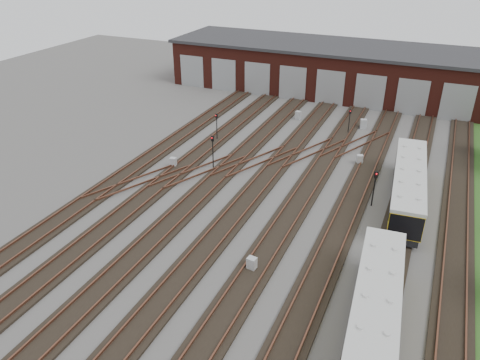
% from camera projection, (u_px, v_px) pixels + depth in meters
% --- Properties ---
extents(ground, '(120.00, 120.00, 0.00)m').
position_uv_depth(ground, '(234.00, 254.00, 32.32)').
color(ground, '#4B4946').
rests_on(ground, ground).
extents(track_network, '(30.40, 70.00, 0.33)m').
position_uv_depth(track_network, '(236.00, 247.00, 32.81)').
color(track_network, black).
rests_on(track_network, ground).
extents(maintenance_shed, '(51.00, 12.50, 6.35)m').
position_uv_depth(maintenance_shed, '(356.00, 70.00, 63.17)').
color(maintenance_shed, '#4E1A13').
rests_on(maintenance_shed, ground).
extents(metro_train, '(3.42, 45.44, 2.75)m').
position_uv_depth(metro_train, '(374.00, 318.00, 24.50)').
color(metro_train, black).
rests_on(metro_train, ground).
extents(signal_mast_0, '(0.28, 0.27, 2.96)m').
position_uv_depth(signal_mast_0, '(217.00, 124.00, 49.15)').
color(signal_mast_0, black).
rests_on(signal_mast_0, ground).
extents(signal_mast_1, '(0.27, 0.26, 3.24)m').
position_uv_depth(signal_mast_1, '(213.00, 148.00, 43.19)').
color(signal_mast_1, black).
rests_on(signal_mast_1, ground).
extents(signal_mast_2, '(0.27, 0.26, 2.77)m').
position_uv_depth(signal_mast_2, '(350.00, 118.00, 50.89)').
color(signal_mast_2, black).
rests_on(signal_mast_2, ground).
extents(signal_mast_3, '(0.31, 0.30, 3.11)m').
position_uv_depth(signal_mast_3, '(375.00, 184.00, 37.08)').
color(signal_mast_3, black).
rests_on(signal_mast_3, ground).
extents(relay_cabinet_0, '(0.65, 0.57, 0.95)m').
position_uv_depth(relay_cabinet_0, '(173.00, 162.00, 44.11)').
color(relay_cabinet_0, '#A6A8AB').
rests_on(relay_cabinet_0, ground).
extents(relay_cabinet_1, '(0.71, 0.65, 1.00)m').
position_uv_depth(relay_cabinet_1, '(298.00, 115.00, 55.44)').
color(relay_cabinet_1, '#A6A8AB').
rests_on(relay_cabinet_1, ground).
extents(relay_cabinet_2, '(0.65, 0.56, 0.98)m').
position_uv_depth(relay_cabinet_2, '(252.00, 264.00, 30.53)').
color(relay_cabinet_2, '#A6A8AB').
rests_on(relay_cabinet_2, ground).
extents(relay_cabinet_3, '(0.81, 0.74, 1.11)m').
position_uv_depth(relay_cabinet_3, '(363.00, 124.00, 52.75)').
color(relay_cabinet_3, '#A6A8AB').
rests_on(relay_cabinet_3, ground).
extents(relay_cabinet_4, '(0.70, 0.65, 0.95)m').
position_uv_depth(relay_cabinet_4, '(360.00, 160.00, 44.65)').
color(relay_cabinet_4, '#A6A8AB').
rests_on(relay_cabinet_4, ground).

